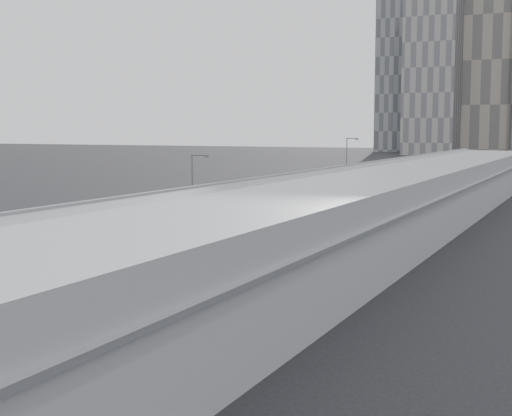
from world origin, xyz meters
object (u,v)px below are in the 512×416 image
Objects in this scene: bus_2 at (183,248)px; shipping_container at (371,184)px; bus_6 at (383,191)px; bus_9 at (438,176)px; bus_7 at (407,185)px; street_lamp_near at (194,190)px; bus_4 at (311,211)px; suv at (392,182)px; bus_3 at (263,225)px; street_lamp_far at (348,163)px; bus_1 at (61,281)px; bus_8 at (422,181)px; bus_5 at (355,199)px.

shipping_container is (-7.57, 76.21, -0.44)m from bus_2.
bus_6 reaches higher than bus_9.
street_lamp_near is (-7.10, -58.40, 3.32)m from bus_7.
suv is (-6.72, 60.82, -0.78)m from bus_4.
street_lamp_near is (-6.95, -1.48, 3.30)m from bus_3.
bus_4 is at bearing -100.16° from shipping_container.
bus_9 is 1.40× the size of street_lamp_far.
bus_1 is at bearing -103.71° from shipping_container.
shipping_container is (-6.56, 46.13, -0.23)m from bus_4.
bus_7 is 2.27× the size of shipping_container.
bus_6 reaches higher than suv.
bus_1 is 1.41× the size of street_lamp_far.
bus_3 is 1.09× the size of bus_4.
bus_2 is 1.05× the size of bus_7.
bus_6 is at bearing -89.53° from bus_8.
bus_2 is at bearing -90.59° from bus_3.
bus_9 is 1.58× the size of street_lamp_near.
bus_4 is 17.84m from street_lamp_near.
bus_7 is at bearing -46.94° from shipping_container.
shipping_container is at bearing -106.17° from suv.
street_lamp_near is at bearing -98.04° from bus_5.
street_lamp_far is at bearing 97.55° from bus_3.
street_lamp_near is at bearing -95.00° from bus_8.
bus_4 is 2.10× the size of shipping_container.
street_lamp_far is 28.42m from suv.
bus_7 is at bearing 93.37° from bus_5.
suv is at bearing 109.75° from bus_7.
bus_4 is at bearing -89.54° from bus_6.
street_lamp_far reaches higher than bus_3.
shipping_container is at bearing 95.15° from bus_4.
bus_4 is at bearing -93.87° from bus_7.
bus_7 is at bearing 89.78° from bus_6.
street_lamp_near is (-7.12, 13.68, 3.25)m from bus_2.
bus_5 is 46.66m from suv.
bus_6 is 1.02× the size of bus_7.
street_lamp_near reaches higher than bus_1.
bus_1 is 1.10× the size of bus_4.
bus_4 is at bearing -88.24° from bus_5.
bus_4 reaches higher than shipping_container.
bus_2 is 91.24m from suv.
bus_1 is 0.99× the size of bus_6.
street_lamp_near is at bearing -89.48° from street_lamp_far.
bus_1 is 85.74m from bus_7.
bus_2 is at bearing -85.35° from bus_5.
bus_8 reaches higher than suv.
bus_9 reaches higher than suv.
bus_3 is 1.01× the size of bus_7.
street_lamp_far reaches higher than suv.
bus_3 reaches higher than bus_8.
street_lamp_near is 0.89× the size of street_lamp_far.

